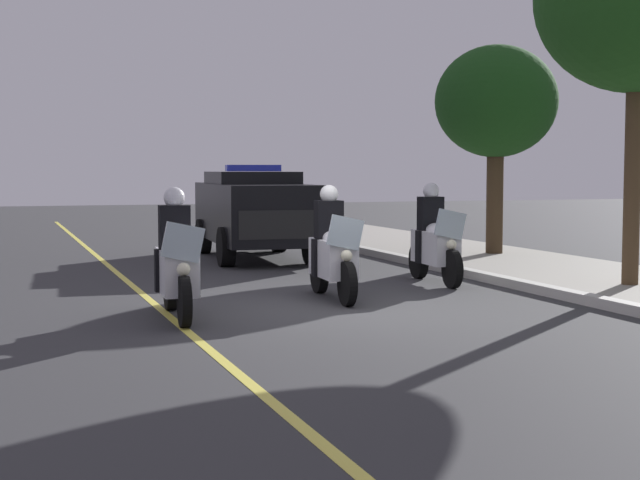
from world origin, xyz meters
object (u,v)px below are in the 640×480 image
police_suv (254,210)px  tree_far_back (496,103)px  police_motorcycle_lead_left (177,265)px  police_motorcycle_lead_right (332,253)px  police_motorcycle_trailing (435,243)px

police_suv → tree_far_back: 5.79m
police_suv → tree_far_back: tree_far_back is taller
police_motorcycle_lead_left → police_motorcycle_lead_right: 2.75m
police_motorcycle_trailing → police_suv: (-5.35, -1.75, 0.37)m
police_motorcycle_lead_left → police_motorcycle_trailing: 5.42m
police_motorcycle_trailing → police_motorcycle_lead_right: bearing=-60.8°
tree_far_back → police_motorcycle_lead_left: bearing=-53.2°
police_motorcycle_lead_right → police_suv: bearing=174.9°
police_motorcycle_lead_left → police_suv: bearing=157.8°
police_motorcycle_lead_left → police_motorcycle_lead_right: same height
police_motorcycle_trailing → police_suv: size_ratio=0.43×
tree_far_back → police_suv: bearing=-107.2°
tree_far_back → police_motorcycle_trailing: bearing=-41.2°
police_motorcycle_lead_right → police_suv: size_ratio=0.43×
police_suv → tree_far_back: bearing=72.8°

